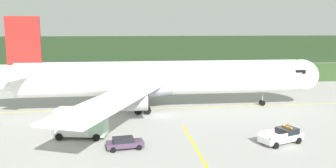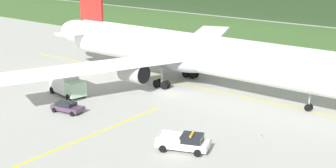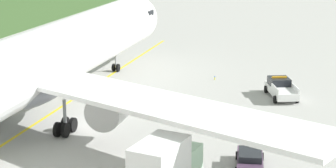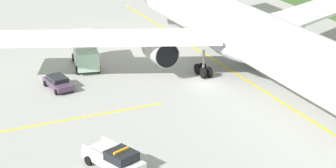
{
  "view_description": "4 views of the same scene",
  "coord_description": "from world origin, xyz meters",
  "px_view_note": "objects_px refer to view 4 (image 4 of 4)",
  "views": [
    {
      "loc": [
        -4.14,
        -52.28,
        13.6
      ],
      "look_at": [
        2.04,
        4.9,
        4.06
      ],
      "focal_mm": 37.45,
      "sensor_mm": 36.0,
      "label": 1
    },
    {
      "loc": [
        38.98,
        -49.27,
        19.6
      ],
      "look_at": [
        4.6,
        -6.17,
        3.52
      ],
      "focal_mm": 49.47,
      "sensor_mm": 36.0,
      "label": 2
    },
    {
      "loc": [
        -43.61,
        -20.08,
        16.65
      ],
      "look_at": [
        7.36,
        -4.72,
        2.15
      ],
      "focal_mm": 63.5,
      "sensor_mm": 36.0,
      "label": 3
    },
    {
      "loc": [
        52.48,
        -27.17,
        23.01
      ],
      "look_at": [
        5.3,
        -6.5,
        2.93
      ],
      "focal_mm": 64.04,
      "sensor_mm": 36.0,
      "label": 4
    }
  ],
  "objects_px": {
    "airliner": "(247,35)",
    "staff_car": "(58,82)",
    "catering_truck": "(85,50)",
    "ops_pickup_truck": "(115,159)"
  },
  "relations": [
    {
      "from": "ops_pickup_truck",
      "to": "airliner",
      "type": "bearing_deg",
      "value": 124.17
    },
    {
      "from": "ops_pickup_truck",
      "to": "staff_car",
      "type": "distance_m",
      "value": 18.37
    },
    {
      "from": "airliner",
      "to": "staff_car",
      "type": "xyz_separation_m",
      "value": [
        -5.32,
        -19.15,
        -4.28
      ]
    },
    {
      "from": "catering_truck",
      "to": "staff_car",
      "type": "bearing_deg",
      "value": -39.35
    },
    {
      "from": "catering_truck",
      "to": "staff_car",
      "type": "height_order",
      "value": "catering_truck"
    },
    {
      "from": "ops_pickup_truck",
      "to": "staff_car",
      "type": "relative_size",
      "value": 1.31
    },
    {
      "from": "ops_pickup_truck",
      "to": "catering_truck",
      "type": "relative_size",
      "value": 0.88
    },
    {
      "from": "staff_car",
      "to": "ops_pickup_truck",
      "type": "bearing_deg",
      "value": -0.26
    },
    {
      "from": "ops_pickup_truck",
      "to": "catering_truck",
      "type": "distance_m",
      "value": 24.37
    },
    {
      "from": "airliner",
      "to": "catering_truck",
      "type": "xyz_separation_m",
      "value": [
        -10.85,
        -14.61,
        -3.07
      ]
    }
  ]
}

